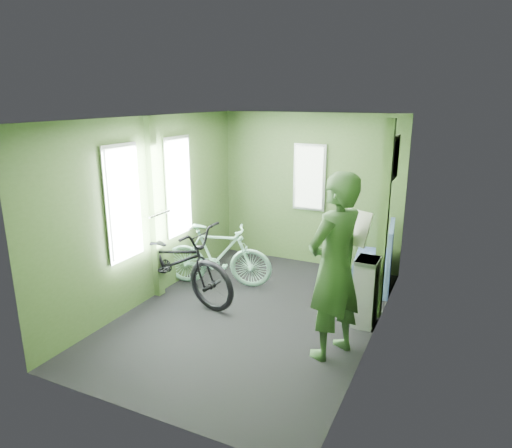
{
  "coord_description": "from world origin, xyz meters",
  "views": [
    {
      "loc": [
        2.17,
        -4.48,
        2.52
      ],
      "look_at": [
        0.0,
        0.1,
        1.1
      ],
      "focal_mm": 32.0,
      "sensor_mm": 36.0,
      "label": 1
    }
  ],
  "objects_px": {
    "waste_box": "(366,292)",
    "bicycle_mint": "(218,286)",
    "bench_seat": "(374,269)",
    "passenger": "(334,267)",
    "bicycle_black": "(174,298)"
  },
  "relations": [
    {
      "from": "bicycle_mint",
      "to": "waste_box",
      "type": "bearing_deg",
      "value": -111.5
    },
    {
      "from": "passenger",
      "to": "bench_seat",
      "type": "relative_size",
      "value": 2.06
    },
    {
      "from": "waste_box",
      "to": "passenger",
      "type": "bearing_deg",
      "value": -102.59
    },
    {
      "from": "waste_box",
      "to": "bench_seat",
      "type": "distance_m",
      "value": 1.13
    },
    {
      "from": "bicycle_mint",
      "to": "passenger",
      "type": "relative_size",
      "value": 0.8
    },
    {
      "from": "bicycle_black",
      "to": "bicycle_mint",
      "type": "bearing_deg",
      "value": -19.69
    },
    {
      "from": "bicycle_mint",
      "to": "passenger",
      "type": "xyz_separation_m",
      "value": [
        1.88,
        -0.99,
        0.94
      ]
    },
    {
      "from": "waste_box",
      "to": "bench_seat",
      "type": "bearing_deg",
      "value": 95.89
    },
    {
      "from": "waste_box",
      "to": "bench_seat",
      "type": "height_order",
      "value": "bench_seat"
    },
    {
      "from": "passenger",
      "to": "bench_seat",
      "type": "distance_m",
      "value": 2.0
    },
    {
      "from": "waste_box",
      "to": "bicycle_mint",
      "type": "bearing_deg",
      "value": 173.63
    },
    {
      "from": "passenger",
      "to": "waste_box",
      "type": "relative_size",
      "value": 2.36
    },
    {
      "from": "passenger",
      "to": "waste_box",
      "type": "height_order",
      "value": "passenger"
    },
    {
      "from": "bicycle_mint",
      "to": "passenger",
      "type": "distance_m",
      "value": 2.33
    },
    {
      "from": "bench_seat",
      "to": "waste_box",
      "type": "bearing_deg",
      "value": -91.18
    }
  ]
}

